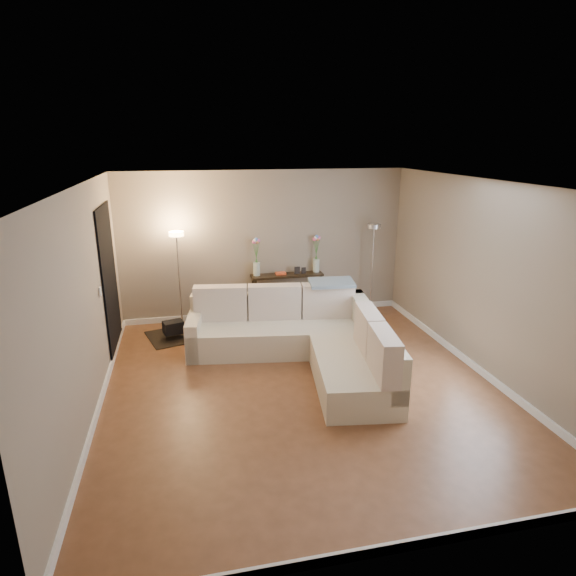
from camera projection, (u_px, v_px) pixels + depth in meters
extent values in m
cube|color=brown|center=(301.00, 386.00, 6.28)|extent=(5.00, 5.50, 0.01)
cube|color=white|center=(303.00, 183.00, 5.51)|extent=(5.00, 5.50, 0.01)
cube|color=gray|center=(264.00, 245.00, 8.48)|extent=(5.00, 0.02, 2.60)
cube|color=gray|center=(397.00, 408.00, 3.32)|extent=(5.00, 0.02, 2.60)
cube|color=gray|center=(85.00, 305.00, 5.39)|extent=(0.02, 5.50, 2.60)
cube|color=gray|center=(484.00, 279.00, 6.41)|extent=(0.02, 5.50, 2.60)
cube|color=white|center=(266.00, 312.00, 8.82)|extent=(5.00, 0.03, 0.10)
cube|color=white|center=(385.00, 549.00, 3.71)|extent=(5.00, 0.03, 0.10)
cube|color=white|center=(100.00, 404.00, 5.76)|extent=(0.03, 5.50, 0.10)
cube|color=white|center=(472.00, 364.00, 6.77)|extent=(0.03, 5.50, 0.10)
cube|color=black|center=(110.00, 281.00, 7.04)|extent=(0.02, 1.20, 2.20)
cube|color=white|center=(100.00, 291.00, 6.22)|extent=(0.02, 0.08, 0.12)
cube|color=beige|center=(279.00, 337.00, 7.33)|extent=(2.80, 1.31, 0.41)
cube|color=beige|center=(278.00, 311.00, 7.59)|extent=(2.70, 0.59, 0.58)
cube|color=beige|center=(195.00, 334.00, 7.22)|extent=(0.32, 0.95, 0.58)
cube|color=beige|center=(353.00, 374.00, 6.16)|extent=(1.16, 1.78, 0.41)
cube|color=beige|center=(373.00, 338.00, 6.54)|extent=(0.57, 2.60, 0.58)
cube|color=beige|center=(221.00, 303.00, 7.37)|extent=(0.83, 0.34, 0.54)
cube|color=beige|center=(275.00, 302.00, 7.42)|extent=(0.83, 0.34, 0.54)
cube|color=beige|center=(328.00, 301.00, 7.48)|extent=(0.83, 0.34, 0.54)
cube|color=beige|center=(369.00, 330.00, 6.33)|extent=(0.33, 0.77, 0.54)
cube|color=beige|center=(384.00, 355.00, 5.59)|extent=(0.33, 0.77, 0.54)
cube|color=gray|center=(332.00, 283.00, 7.43)|extent=(0.72, 0.46, 0.09)
cube|color=black|center=(287.00, 275.00, 8.58)|extent=(1.29, 0.37, 0.04)
cube|color=black|center=(256.00, 301.00, 8.44)|extent=(0.05, 0.05, 0.75)
cube|color=black|center=(253.00, 296.00, 8.70)|extent=(0.05, 0.05, 0.75)
cube|color=black|center=(320.00, 296.00, 8.70)|extent=(0.05, 0.05, 0.75)
cube|color=black|center=(316.00, 291.00, 8.96)|extent=(0.05, 0.05, 0.75)
cube|color=black|center=(287.00, 306.00, 8.76)|extent=(1.21, 0.34, 0.03)
cube|color=#BF3333|center=(258.00, 303.00, 8.61)|extent=(0.03, 0.16, 0.19)
cube|color=#3359A5|center=(260.00, 302.00, 8.62)|extent=(0.04, 0.16, 0.21)
cube|color=gold|center=(263.00, 301.00, 8.62)|extent=(0.04, 0.16, 0.23)
cube|color=#3F7F4C|center=(266.00, 302.00, 8.64)|extent=(0.05, 0.16, 0.19)
cube|color=#994C99|center=(268.00, 301.00, 8.65)|extent=(0.03, 0.16, 0.21)
cube|color=orange|center=(270.00, 301.00, 8.65)|extent=(0.04, 0.16, 0.23)
cube|color=#262626|center=(273.00, 302.00, 8.67)|extent=(0.04, 0.16, 0.19)
cube|color=#4C99B2|center=(276.00, 301.00, 8.68)|extent=(0.05, 0.16, 0.21)
cube|color=#B2A58C|center=(278.00, 300.00, 8.69)|extent=(0.03, 0.16, 0.23)
cube|color=brown|center=(281.00, 301.00, 8.70)|extent=(0.04, 0.16, 0.19)
cube|color=navy|center=(283.00, 300.00, 8.71)|extent=(0.04, 0.16, 0.21)
cube|color=gold|center=(286.00, 300.00, 8.72)|extent=(0.05, 0.16, 0.23)
cube|color=black|center=(285.00, 252.00, 8.63)|extent=(0.91, 0.06, 0.71)
cube|color=white|center=(285.00, 252.00, 8.61)|extent=(0.79, 0.02, 0.59)
cube|color=#EE562A|center=(281.00, 273.00, 8.52)|extent=(0.18, 0.12, 0.04)
cube|color=black|center=(297.00, 270.00, 8.55)|extent=(0.10, 0.02, 0.13)
cube|color=black|center=(304.00, 270.00, 8.58)|extent=(0.08, 0.02, 0.11)
cylinder|color=silver|center=(257.00, 269.00, 8.42)|extent=(0.12, 0.12, 0.24)
cylinder|color=#38722D|center=(255.00, 254.00, 8.34)|extent=(0.10, 0.01, 0.41)
sphere|color=#E5598C|center=(254.00, 242.00, 8.27)|extent=(0.07, 0.07, 0.07)
cylinder|color=#38722D|center=(256.00, 253.00, 8.34)|extent=(0.05, 0.01, 0.43)
sphere|color=white|center=(255.00, 241.00, 8.27)|extent=(0.07, 0.07, 0.07)
cylinder|color=#38722D|center=(256.00, 252.00, 8.34)|extent=(0.01, 0.01, 0.45)
sphere|color=#598CE5|center=(256.00, 240.00, 8.27)|extent=(0.07, 0.07, 0.07)
cylinder|color=#38722D|center=(257.00, 254.00, 8.34)|extent=(0.05, 0.01, 0.41)
sphere|color=#E58C4C|center=(257.00, 242.00, 8.29)|extent=(0.07, 0.07, 0.07)
cylinder|color=#38722D|center=(257.00, 253.00, 8.34)|extent=(0.10, 0.01, 0.43)
sphere|color=#D866B2|center=(258.00, 241.00, 8.28)|extent=(0.07, 0.07, 0.07)
cylinder|color=silver|center=(316.00, 265.00, 8.66)|extent=(0.12, 0.12, 0.24)
cylinder|color=#38722D|center=(315.00, 250.00, 8.58)|extent=(0.10, 0.01, 0.41)
sphere|color=#E5598C|center=(315.00, 239.00, 8.51)|extent=(0.07, 0.07, 0.07)
cylinder|color=#38722D|center=(316.00, 250.00, 8.58)|extent=(0.05, 0.01, 0.43)
sphere|color=white|center=(316.00, 238.00, 8.51)|extent=(0.07, 0.07, 0.07)
cylinder|color=#38722D|center=(316.00, 249.00, 8.58)|extent=(0.01, 0.01, 0.45)
sphere|color=#598CE5|center=(317.00, 237.00, 8.51)|extent=(0.07, 0.07, 0.07)
cylinder|color=#38722D|center=(317.00, 250.00, 8.58)|extent=(0.05, 0.01, 0.41)
sphere|color=#E58C4C|center=(318.00, 239.00, 8.52)|extent=(0.07, 0.07, 0.07)
cylinder|color=#38722D|center=(317.00, 250.00, 8.58)|extent=(0.10, 0.01, 0.43)
sphere|color=#D866B2|center=(319.00, 238.00, 8.52)|extent=(0.07, 0.07, 0.07)
cylinder|color=silver|center=(183.00, 327.00, 8.23)|extent=(0.27, 0.27, 0.03)
cylinder|color=silver|center=(180.00, 283.00, 8.00)|extent=(0.03, 0.03, 1.58)
cylinder|color=#FFBF72|center=(176.00, 234.00, 7.76)|extent=(0.29, 0.29, 0.07)
cylinder|color=silver|center=(370.00, 313.00, 8.90)|extent=(0.27, 0.27, 0.03)
cylinder|color=silver|center=(372.00, 271.00, 8.67)|extent=(0.03, 0.03, 1.59)
cylinder|color=silver|center=(374.00, 226.00, 8.42)|extent=(0.29, 0.29, 0.07)
cube|color=black|center=(183.00, 334.00, 7.93)|extent=(1.27, 1.09, 0.01)
cube|color=black|center=(173.00, 327.00, 7.72)|extent=(0.36, 0.30, 0.20)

